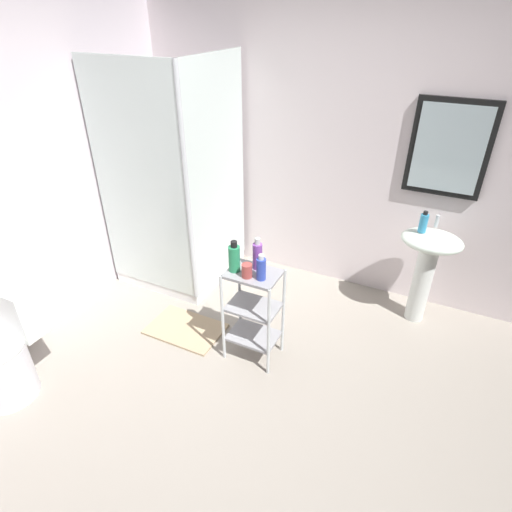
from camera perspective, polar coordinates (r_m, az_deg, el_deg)
name	(u,v)px	position (r m, az deg, el deg)	size (l,w,h in m)	color
ground_plane	(239,414)	(2.94, -2.33, -20.65)	(4.20, 4.20, 0.02)	gray
wall_back	(340,149)	(3.70, 11.37, 14.08)	(4.20, 0.14, 2.50)	white
shower_stall	(182,234)	(3.95, -9.99, 2.92)	(0.92, 0.92, 2.00)	white
pedestal_sink	(427,259)	(3.55, 22.27, -0.41)	(0.46, 0.37, 0.81)	white
sink_faucet	(437,221)	(3.53, 23.38, 4.39)	(0.03, 0.03, 0.10)	silver
toilet	(5,355)	(3.28, -30.96, -11.44)	(0.37, 0.49, 0.76)	white
storage_cart	(253,308)	(3.01, -0.37, -7.13)	(0.38, 0.28, 0.74)	silver
hand_soap_bottle	(423,223)	(3.40, 21.81, 4.23)	(0.06, 0.06, 0.17)	#389ED1
shampoo_bottle_blue	(261,268)	(2.73, 0.71, -1.70)	(0.06, 0.06, 0.19)	#3148BB
conditioner_bottle_purple	(257,255)	(2.83, 0.19, 0.08)	(0.07, 0.07, 0.23)	purple
body_wash_bottle_green	(234,258)	(2.81, -2.97, -0.26)	(0.08, 0.08, 0.23)	#2A985F
rinse_cup	(247,271)	(2.77, -1.24, -2.01)	(0.07, 0.07, 0.10)	#B24742
bath_mat	(186,329)	(3.54, -9.56, -9.73)	(0.60, 0.40, 0.02)	tan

